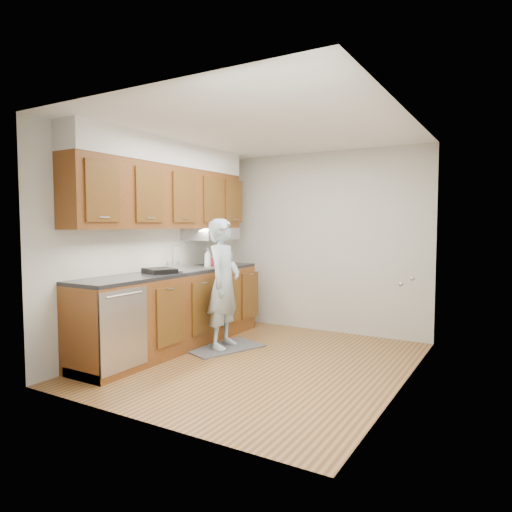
# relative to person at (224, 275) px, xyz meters

# --- Properties ---
(floor) EXTENTS (3.50, 3.50, 0.00)m
(floor) POSITION_rel_person_xyz_m (0.67, -0.27, -0.90)
(floor) COLOR #9E703C
(floor) RESTS_ON ground
(ceiling) EXTENTS (3.50, 3.50, 0.00)m
(ceiling) POSITION_rel_person_xyz_m (0.67, -0.27, 1.60)
(ceiling) COLOR white
(ceiling) RESTS_ON wall_left
(wall_left) EXTENTS (0.02, 3.50, 2.50)m
(wall_left) POSITION_rel_person_xyz_m (-0.83, -0.27, 0.35)
(wall_left) COLOR #BBBAAF
(wall_left) RESTS_ON floor
(wall_right) EXTENTS (0.02, 3.50, 2.50)m
(wall_right) POSITION_rel_person_xyz_m (2.17, -0.27, 0.35)
(wall_right) COLOR #BBBAAF
(wall_right) RESTS_ON floor
(wall_back) EXTENTS (3.00, 0.02, 2.50)m
(wall_back) POSITION_rel_person_xyz_m (0.67, 1.48, 0.35)
(wall_back) COLOR #BBBAAF
(wall_back) RESTS_ON floor
(counter) EXTENTS (0.64, 2.80, 1.30)m
(counter) POSITION_rel_person_xyz_m (-0.53, -0.27, -0.41)
(counter) COLOR brown
(counter) RESTS_ON floor
(upper_cabinets) EXTENTS (0.47, 2.80, 1.21)m
(upper_cabinets) POSITION_rel_person_xyz_m (-0.67, -0.22, 1.05)
(upper_cabinets) COLOR brown
(upper_cabinets) RESTS_ON wall_left
(closet_door) EXTENTS (0.02, 1.22, 2.05)m
(closet_door) POSITION_rel_person_xyz_m (2.15, 0.03, 0.13)
(closet_door) COLOR silver
(closet_door) RESTS_ON wall_right
(floor_mat) EXTENTS (0.82, 1.03, 0.02)m
(floor_mat) POSITION_rel_person_xyz_m (0.00, 0.00, -0.89)
(floor_mat) COLOR #5F6062
(floor_mat) RESTS_ON floor
(person) EXTENTS (0.52, 0.68, 1.76)m
(person) POSITION_rel_person_xyz_m (0.00, 0.00, 0.00)
(person) COLOR #A0B7C3
(person) RESTS_ON floor_mat
(soap_bottle_a) EXTENTS (0.11, 0.11, 0.25)m
(soap_bottle_a) POSITION_rel_person_xyz_m (-0.49, 0.34, 0.17)
(soap_bottle_a) COLOR silver
(soap_bottle_a) RESTS_ON counter
(soap_bottle_b) EXTENTS (0.13, 0.13, 0.20)m
(soap_bottle_b) POSITION_rel_person_xyz_m (-0.43, 0.52, 0.14)
(soap_bottle_b) COLOR silver
(soap_bottle_b) RESTS_ON counter
(soap_bottle_c) EXTENTS (0.20, 0.20, 0.18)m
(soap_bottle_c) POSITION_rel_person_xyz_m (-0.60, 0.63, 0.14)
(soap_bottle_c) COLOR silver
(soap_bottle_c) RESTS_ON counter
(soda_can) EXTENTS (0.08, 0.08, 0.12)m
(soda_can) POSITION_rel_person_xyz_m (-0.42, 0.38, 0.11)
(soda_can) COLOR #A51C2F
(soda_can) RESTS_ON counter
(steel_can) EXTENTS (0.06, 0.06, 0.11)m
(steel_can) POSITION_rel_person_xyz_m (-0.29, 0.34, 0.10)
(steel_can) COLOR #A5A5AA
(steel_can) RESTS_ON counter
(dish_rack) EXTENTS (0.44, 0.41, 0.06)m
(dish_rack) POSITION_rel_person_xyz_m (-0.50, -0.57, 0.07)
(dish_rack) COLOR black
(dish_rack) RESTS_ON counter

